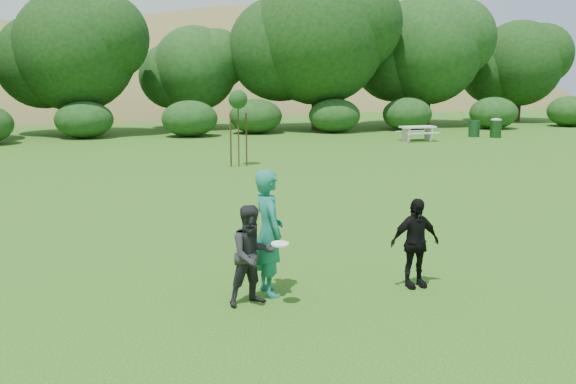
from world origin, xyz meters
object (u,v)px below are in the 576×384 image
(player_teal, at_px, (268,233))
(player_grey, at_px, (252,255))
(sapling, at_px, (238,102))
(picnic_table, at_px, (418,131))
(trash_can_lidded, at_px, (496,128))
(trash_can_near, at_px, (474,129))
(player_black, at_px, (415,243))

(player_teal, xyz_separation_m, player_grey, (-0.36, -0.37, -0.23))
(player_teal, height_order, sapling, sapling)
(picnic_table, bearing_deg, player_teal, -124.65)
(player_grey, bearing_deg, sapling, 65.78)
(picnic_table, bearing_deg, trash_can_lidded, 3.04)
(trash_can_near, height_order, picnic_table, trash_can_near)
(picnic_table, xyz_separation_m, trash_can_lidded, (4.91, 0.26, 0.02))
(player_grey, relative_size, picnic_table, 0.85)
(trash_can_lidded, bearing_deg, sapling, -158.30)
(player_grey, distance_m, trash_can_lidded, 28.05)
(player_teal, bearing_deg, trash_can_lidded, -45.89)
(trash_can_near, height_order, trash_can_lidded, trash_can_lidded)
(player_grey, bearing_deg, player_black, -12.07)
(player_black, height_order, sapling, sapling)
(trash_can_near, bearing_deg, trash_can_lidded, -36.42)
(player_grey, height_order, trash_can_near, player_grey)
(player_teal, height_order, player_black, player_teal)
(player_grey, height_order, picnic_table, player_grey)
(trash_can_near, height_order, sapling, sapling)
(picnic_table, distance_m, trash_can_lidded, 4.92)
(player_teal, xyz_separation_m, trash_can_lidded, (18.70, 20.21, -0.46))
(player_black, relative_size, trash_can_lidded, 1.41)
(picnic_table, bearing_deg, player_black, -119.29)
(player_grey, distance_m, picnic_table, 24.76)
(player_black, distance_m, trash_can_lidded, 26.29)
(player_black, xyz_separation_m, picnic_table, (11.41, 20.35, -0.22))
(player_teal, xyz_separation_m, trash_can_near, (17.79, 20.87, -0.55))
(sapling, bearing_deg, trash_can_near, 25.03)
(sapling, bearing_deg, player_black, -92.03)
(player_teal, relative_size, player_grey, 1.31)
(player_black, height_order, trash_can_lidded, player_black)
(sapling, relative_size, picnic_table, 1.58)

